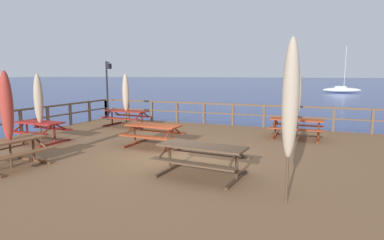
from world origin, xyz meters
TOP-DOWN VIEW (x-y plane):
  - ground_plane at (0.00, 0.00)m, footprint 600.00×600.00m
  - wooden_deck at (0.00, 0.00)m, footprint 15.30×13.00m
  - railing_waterside_far at (0.00, 6.35)m, footprint 15.10×0.10m
  - railing_side_left at (-7.50, 0.00)m, footprint 0.10×12.80m
  - picnic_table_front_right at (-3.79, -2.75)m, footprint 1.55×1.87m
  - picnic_table_back_left at (-5.64, -0.04)m, footprint 1.81×1.46m
  - picnic_table_mid_left at (3.11, 4.29)m, footprint 2.03×1.45m
  - picnic_table_mid_right at (-4.77, 4.33)m, footprint 2.26×1.55m
  - picnic_table_mid_centre at (-1.43, 0.92)m, footprint 1.97×1.50m
  - picnic_table_back_right at (1.25, -1.49)m, footprint 2.31×1.59m
  - patio_umbrella_tall_back_left at (-3.76, -2.78)m, footprint 0.32×0.32m
  - patio_umbrella_short_back at (-5.56, -0.10)m, footprint 0.32×0.32m
  - patio_umbrella_tall_front at (3.07, 4.23)m, footprint 0.32×0.32m
  - patio_umbrella_tall_mid_right at (-4.79, 4.35)m, footprint 0.32×0.32m
  - patio_umbrella_short_mid at (3.38, -2.45)m, footprint 0.32×0.32m
  - lamp_post_hooked at (-6.80, 5.68)m, footprint 0.57×0.49m
  - sailboat_distant at (7.26, 50.52)m, footprint 6.15×2.36m

SIDE VIEW (x-z plane):
  - ground_plane at x=0.00m, z-range 0.00..0.00m
  - wooden_deck at x=0.00m, z-range 0.00..0.60m
  - sailboat_distant at x=7.26m, z-range -3.35..4.37m
  - picnic_table_front_right at x=-3.79m, z-range 0.77..1.55m
  - picnic_table_back_left at x=-5.64m, z-range 0.77..1.55m
  - picnic_table_mid_centre at x=-1.43m, z-range 0.77..1.55m
  - picnic_table_mid_left at x=3.11m, z-range 0.78..1.55m
  - picnic_table_mid_right at x=-4.77m, z-range 0.78..1.56m
  - picnic_table_back_right at x=1.25m, z-range 0.78..1.56m
  - railing_side_left at x=-7.50m, z-range 0.79..1.88m
  - railing_waterside_far at x=0.00m, z-range 0.79..1.88m
  - patio_umbrella_tall_mid_right at x=-4.79m, z-range 0.95..3.47m
  - patio_umbrella_short_back at x=-5.56m, z-range 0.95..3.47m
  - patio_umbrella_tall_back_left at x=-3.76m, z-range 0.96..3.56m
  - patio_umbrella_tall_front at x=3.07m, z-range 0.97..3.67m
  - patio_umbrella_short_mid at x=3.38m, z-range 1.04..4.23m
  - lamp_post_hooked at x=-6.80m, z-range 1.12..4.32m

